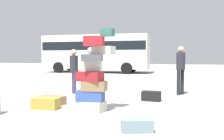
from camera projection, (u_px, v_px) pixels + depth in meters
name	position (u px, v px, depth m)	size (l,w,h in m)	color
ground_plane	(98.00, 110.00, 5.92)	(80.00, 80.00, 0.00)	#9E9E99
suitcase_tower	(93.00, 78.00, 5.79)	(0.93, 0.73, 1.99)	beige
suitcase_tan_right_side	(46.00, 103.00, 6.05)	(0.65, 0.36, 0.28)	#B28C33
suitcase_slate_foreground_near	(137.00, 125.00, 4.22)	(0.55, 0.30, 0.22)	gray
suitcase_black_left_side	(151.00, 96.00, 7.18)	(0.55, 0.33, 0.29)	black
suitcase_brown_foreground_far	(52.00, 100.00, 6.63)	(0.70, 0.43, 0.24)	olive
person_bearded_onlooker	(91.00, 67.00, 7.99)	(0.30, 0.33, 1.64)	#3F334C
person_tourist_with_camera	(74.00, 67.00, 8.62)	(0.30, 0.30, 1.60)	#3F334C
person_passerby_in_red	(181.00, 66.00, 8.30)	(0.30, 0.30, 1.70)	black
parked_bus	(96.00, 51.00, 20.45)	(9.05, 2.92, 3.15)	silver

